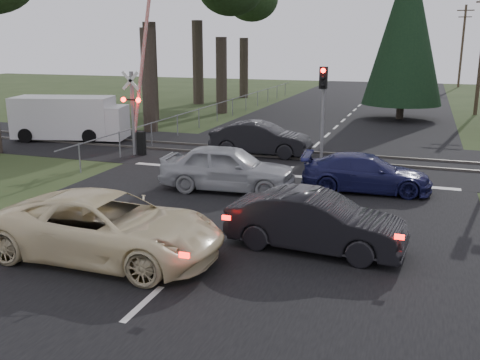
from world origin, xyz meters
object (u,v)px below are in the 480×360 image
at_px(crossing_signal, 137,111).
at_px(white_van, 72,118).
at_px(blue_sedan, 366,173).
at_px(dark_car_far, 261,139).
at_px(cream_coupe, 107,227).
at_px(utility_pole_far, 462,45).
at_px(silver_car, 228,168).
at_px(traffic_signal_center, 323,98).
at_px(dark_hatchback, 316,222).

xyz_separation_m(crossing_signal, white_van, (-5.31, 2.40, -0.90)).
distance_m(blue_sedan, dark_car_far, 7.04).
xyz_separation_m(cream_coupe, dark_car_far, (-0.03, 12.80, -0.03)).
relative_size(utility_pole_far, cream_coupe, 1.58).
bearing_deg(cream_coupe, silver_car, -5.31).
distance_m(traffic_signal_center, silver_car, 6.01).
height_order(utility_pole_far, white_van, utility_pole_far).
bearing_deg(dark_hatchback, white_van, 58.33).
bearing_deg(dark_hatchback, dark_car_far, 28.20).
bearing_deg(traffic_signal_center, crossing_signal, -173.85).
bearing_deg(crossing_signal, utility_pole_far, 70.77).
bearing_deg(traffic_signal_center, blue_sedan, -58.37).
height_order(crossing_signal, dark_car_far, crossing_signal).
relative_size(crossing_signal, white_van, 1.13).
bearing_deg(traffic_signal_center, dark_car_far, 161.99).
distance_m(cream_coupe, dark_hatchback, 5.11).
bearing_deg(cream_coupe, dark_hatchback, -64.99).
height_order(cream_coupe, white_van, white_van).
bearing_deg(dark_hatchback, traffic_signal_center, 14.43).
bearing_deg(dark_hatchback, silver_car, 46.22).
bearing_deg(crossing_signal, dark_hatchback, -41.42).
bearing_deg(blue_sedan, dark_car_far, 43.16).
height_order(utility_pole_far, silver_car, utility_pole_far).
bearing_deg(utility_pole_far, blue_sedan, -96.20).
distance_m(dark_hatchback, white_van, 18.93).
height_order(traffic_signal_center, white_van, traffic_signal_center).
bearing_deg(white_van, cream_coupe, -66.18).
bearing_deg(cream_coupe, blue_sedan, -32.75).
bearing_deg(silver_car, white_van, 55.11).
distance_m(dark_hatchback, blue_sedan, 6.00).
distance_m(utility_pole_far, blue_sedan, 48.49).
bearing_deg(blue_sedan, utility_pole_far, -11.39).
height_order(cream_coupe, silver_car, silver_car).
relative_size(traffic_signal_center, silver_car, 0.87).
bearing_deg(traffic_signal_center, white_van, 173.68).
distance_m(traffic_signal_center, dark_hatchback, 10.04).
bearing_deg(cream_coupe, crossing_signal, 25.98).
xyz_separation_m(blue_sedan, white_van, (-15.86, 5.21, 0.51)).
relative_size(traffic_signal_center, cream_coupe, 0.72).
xyz_separation_m(cream_coupe, white_van, (-10.63, 13.34, 0.37)).
height_order(cream_coupe, dark_car_far, cream_coupe).
distance_m(dark_hatchback, dark_car_far, 11.62).
height_order(dark_hatchback, dark_car_far, dark_car_far).
bearing_deg(dark_hatchback, cream_coupe, 119.53).
bearing_deg(dark_car_far, traffic_signal_center, -109.14).
relative_size(utility_pole_far, dark_car_far, 1.96).
distance_m(cream_coupe, blue_sedan, 9.67).
bearing_deg(utility_pole_far, traffic_signal_center, -99.60).
distance_m(utility_pole_far, dark_hatchback, 54.46).
relative_size(traffic_signal_center, dark_hatchback, 0.93).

